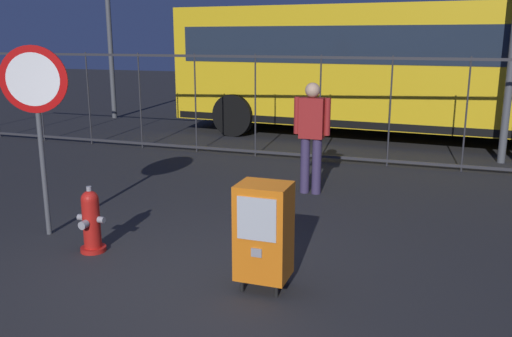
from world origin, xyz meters
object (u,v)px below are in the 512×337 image
at_px(newspaper_box_primary, 264,231).
at_px(stop_sign, 36,102).
at_px(pedestrian, 312,132).
at_px(bus_far, 436,58).
at_px(bus_near, 402,64).
at_px(fire_hydrant, 91,221).

height_order(newspaper_box_primary, stop_sign, stop_sign).
distance_m(stop_sign, pedestrian, 3.83).
bearing_deg(bus_far, stop_sign, -113.19).
bearing_deg(bus_far, bus_near, -103.73).
distance_m(fire_hydrant, stop_sign, 1.53).
distance_m(newspaper_box_primary, pedestrian, 3.33).
bearing_deg(newspaper_box_primary, bus_near, 86.76).
xyz_separation_m(fire_hydrant, pedestrian, (1.72, 3.06, 0.60)).
xyz_separation_m(stop_sign, bus_far, (4.04, 12.08, 0.11)).
xyz_separation_m(pedestrian, bus_near, (0.84, 5.20, 0.76)).
xyz_separation_m(stop_sign, pedestrian, (2.55, 2.79, -0.65)).
bearing_deg(fire_hydrant, bus_near, 72.80).
bearing_deg(newspaper_box_primary, bus_far, 84.86).
relative_size(bus_near, bus_far, 1.00).
xyz_separation_m(fire_hydrant, newspaper_box_primary, (2.07, -0.24, 0.22)).
bearing_deg(stop_sign, pedestrian, 47.51).
distance_m(bus_near, bus_far, 4.14).
xyz_separation_m(stop_sign, bus_near, (3.39, 7.99, 0.11)).
height_order(newspaper_box_primary, pedestrian, pedestrian).
relative_size(newspaper_box_primary, pedestrian, 0.61).
bearing_deg(fire_hydrant, stop_sign, 161.87).
distance_m(pedestrian, bus_far, 9.44).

